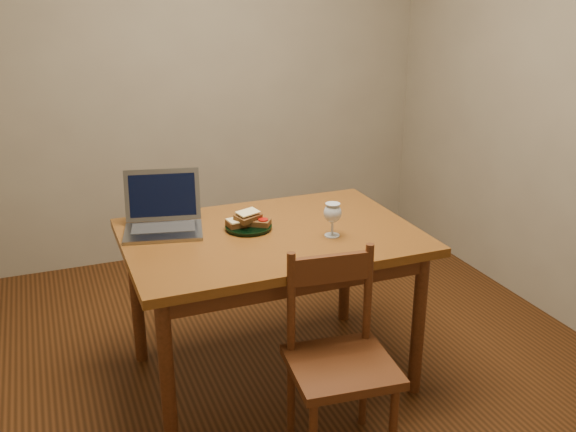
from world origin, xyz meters
name	(u,v)px	position (x,y,z in m)	size (l,w,h in m)	color
floor	(285,366)	(0.00, 0.00, -0.01)	(3.20, 3.20, 0.02)	black
back_wall	(195,64)	(0.00, 1.61, 1.30)	(3.20, 0.02, 2.60)	gray
front_wall	(560,233)	(0.00, -1.61, 1.30)	(3.20, 0.02, 2.60)	gray
right_wall	(573,85)	(1.61, 0.00, 1.30)	(0.02, 3.20, 2.60)	gray
table	(271,250)	(-0.09, -0.05, 0.65)	(1.30, 0.90, 0.74)	#45250B
chair	(340,351)	(-0.03, -0.65, 0.46)	(0.43, 0.42, 0.42)	#3B1D0C
plate	(249,227)	(-0.17, 0.03, 0.75)	(0.22, 0.22, 0.02)	black
sandwich_cheese	(240,222)	(-0.20, 0.04, 0.78)	(0.12, 0.07, 0.04)	#381E0C
sandwich_tomato	(258,221)	(-0.13, 0.02, 0.78)	(0.11, 0.07, 0.04)	#381E0C
sandwich_top	(248,216)	(-0.17, 0.03, 0.80)	(0.12, 0.07, 0.04)	#381E0C
milk_glass	(332,220)	(0.15, -0.19, 0.82)	(0.08, 0.08, 0.15)	white
laptop	(163,214)	(-0.52, 0.19, 0.81)	(0.40, 0.38, 0.25)	slate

